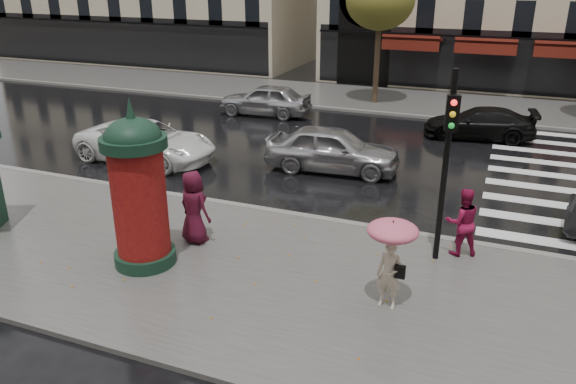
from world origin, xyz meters
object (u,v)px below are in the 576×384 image
at_px(traffic_light, 447,150).
at_px(morris_column, 138,188).
at_px(man_burgundy, 194,207).
at_px(car_silver, 333,149).
at_px(woman_red, 462,222).
at_px(car_white, 146,142).
at_px(woman_umbrella, 391,250).
at_px(car_far_silver, 265,100).
at_px(car_black, 479,123).

bearing_deg(traffic_light, morris_column, -157.23).
xyz_separation_m(man_burgundy, car_silver, (1.52, 6.82, -0.27)).
distance_m(woman_red, car_white, 12.10).
height_order(woman_umbrella, car_far_silver, woman_umbrella).
relative_size(car_silver, car_white, 0.89).
bearing_deg(woman_red, morris_column, 1.50).
distance_m(morris_column, car_white, 8.31).
distance_m(woman_umbrella, car_silver, 8.82).
xyz_separation_m(morris_column, traffic_light, (6.44, 2.70, 0.85)).
bearing_deg(car_white, car_black, -53.45).
bearing_deg(traffic_light, car_silver, 128.27).
relative_size(woman_umbrella, woman_red, 1.16).
distance_m(woman_red, morris_column, 7.70).
bearing_deg(man_burgundy, car_silver, -85.88).
relative_size(morris_column, car_far_silver, 0.90).
bearing_deg(woman_umbrella, traffic_light, 74.95).
bearing_deg(car_far_silver, car_silver, 36.07).
bearing_deg(woman_red, car_silver, -69.47).
height_order(traffic_light, car_far_silver, traffic_light).
bearing_deg(traffic_light, car_white, 159.91).
relative_size(woman_red, car_white, 0.33).
distance_m(woman_umbrella, car_far_silver, 17.18).
distance_m(man_burgundy, car_far_silver, 13.92).
height_order(traffic_light, car_black, traffic_light).
bearing_deg(car_white, woman_red, -104.65).
relative_size(car_black, car_far_silver, 1.01).
distance_m(woman_red, car_black, 11.17).
height_order(woman_red, traffic_light, traffic_light).
bearing_deg(woman_red, car_white, -40.49).
distance_m(woman_umbrella, car_black, 14.15).
xyz_separation_m(woman_red, car_silver, (-4.85, 5.02, -0.18)).
distance_m(morris_column, car_far_silver, 15.21).
bearing_deg(car_black, traffic_light, -8.11).
xyz_separation_m(woman_umbrella, car_white, (-10.44, 6.48, -0.70)).
height_order(morris_column, car_black, morris_column).
xyz_separation_m(woman_red, car_black, (-0.37, 11.16, -0.33)).
relative_size(car_white, car_black, 1.18).
relative_size(woman_red, car_silver, 0.37).
bearing_deg(car_white, car_far_silver, -6.56).
xyz_separation_m(man_burgundy, traffic_light, (5.90, 1.27, 1.82)).
xyz_separation_m(woman_umbrella, car_black, (0.76, 14.11, -0.78)).
distance_m(traffic_light, car_far_silver, 15.72).
bearing_deg(car_black, woman_umbrella, -10.66).
distance_m(car_silver, car_far_silver, 8.52).
relative_size(car_silver, car_black, 1.05).
relative_size(woman_red, man_burgundy, 0.90).
height_order(man_burgundy, car_silver, man_burgundy).
distance_m(woman_umbrella, morris_column, 5.82).
distance_m(traffic_light, car_black, 11.90).
bearing_deg(man_burgundy, car_far_silver, -56.80).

